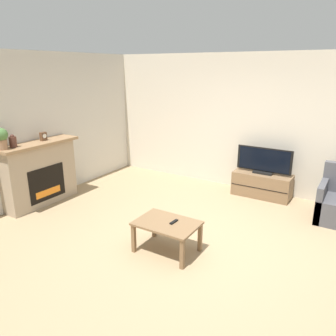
# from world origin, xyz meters

# --- Properties ---
(ground_plane) EXTENTS (24.00, 24.00, 0.00)m
(ground_plane) POSITION_xyz_m (0.00, 0.00, 0.00)
(ground_plane) COLOR #9E8460
(wall_back) EXTENTS (12.00, 0.06, 2.70)m
(wall_back) POSITION_xyz_m (0.00, 2.65, 1.35)
(wall_back) COLOR beige
(wall_back) RESTS_ON ground
(wall_left) EXTENTS (0.06, 12.00, 2.70)m
(wall_left) POSITION_xyz_m (-3.35, 0.00, 1.35)
(wall_left) COLOR beige
(wall_left) RESTS_ON ground
(fireplace) EXTENTS (0.47, 1.49, 1.16)m
(fireplace) POSITION_xyz_m (-3.14, -0.11, 0.59)
(fireplace) COLOR tan
(fireplace) RESTS_ON ground
(mantel_vase_left) EXTENTS (0.12, 0.12, 0.22)m
(mantel_vase_left) POSITION_xyz_m (-3.12, -0.56, 1.26)
(mantel_vase_left) COLOR #512D23
(mantel_vase_left) RESTS_ON fireplace
(mantel_clock) EXTENTS (0.08, 0.11, 0.15)m
(mantel_clock) POSITION_xyz_m (-3.12, 0.03, 1.24)
(mantel_clock) COLOR brown
(mantel_clock) RESTS_ON fireplace
(potted_plant) EXTENTS (0.21, 0.21, 0.35)m
(potted_plant) POSITION_xyz_m (-3.12, -0.75, 1.36)
(potted_plant) COLOR #936B4C
(potted_plant) RESTS_ON fireplace
(tv_stand) EXTENTS (1.09, 0.46, 0.47)m
(tv_stand) POSITION_xyz_m (0.21, 2.36, 0.23)
(tv_stand) COLOR brown
(tv_stand) RESTS_ON ground
(tv) EXTENTS (1.04, 0.18, 0.51)m
(tv) POSITION_xyz_m (0.21, 2.35, 0.70)
(tv) COLOR black
(tv) RESTS_ON tv_stand
(coffee_table) EXTENTS (0.83, 0.58, 0.44)m
(coffee_table) POSITION_xyz_m (-0.30, -0.32, 0.37)
(coffee_table) COLOR brown
(coffee_table) RESTS_ON ground
(remote) EXTENTS (0.05, 0.15, 0.02)m
(remote) POSITION_xyz_m (-0.22, -0.28, 0.45)
(remote) COLOR black
(remote) RESTS_ON coffee_table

